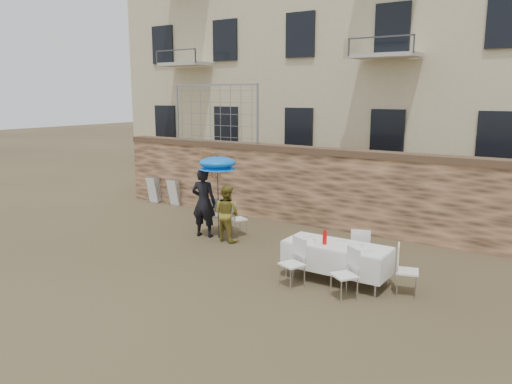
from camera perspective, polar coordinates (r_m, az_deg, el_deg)
The scene contains 17 objects.
ground at distance 10.93m, azimuth -8.24°, elevation -8.87°, with size 80.00×80.00×0.00m, color brown.
stone_wall at distance 14.62m, azimuth 4.75°, elevation 0.78°, with size 13.00×0.50×2.20m, color #8C6446.
chain_link_fence at distance 16.05m, azimuth -4.67°, elevation 8.89°, with size 3.20×0.06×1.80m, color gray, non-canonical shape.
man_suit at distance 13.17m, azimuth -5.99°, elevation -1.19°, with size 0.67×0.44×1.84m, color black.
woman_dress at distance 12.76m, azimuth -3.37°, elevation -2.44°, with size 0.71×0.55×1.46m, color gold.
umbrella at distance 12.82m, azimuth -4.42°, elevation 3.06°, with size 0.99×0.99×2.04m.
couple_chair_left at distance 13.68m, azimuth -4.50°, elevation -2.59°, with size 0.48×0.48×0.96m, color white, non-canonical shape.
couple_chair_right at distance 13.27m, azimuth -2.11°, elevation -2.99°, with size 0.48×0.48×0.96m, color white, non-canonical shape.
banquet_table at distance 10.15m, azimuth 9.22°, elevation -6.12°, with size 2.10×0.85×0.78m.
soda_bottle at distance 10.05m, azimuth 7.86°, elevation -5.22°, with size 0.09×0.09×0.26m, color red.
table_chair_front_left at distance 9.84m, azimuth 4.14°, elevation -8.09°, with size 0.48×0.48×0.96m, color white, non-canonical shape.
table_chair_front_right at distance 9.39m, azimuth 10.07°, elevation -9.21°, with size 0.48×0.48×0.96m, color white, non-canonical shape.
table_chair_back at distance 10.86m, azimuth 11.91°, elevation -6.46°, with size 0.48×0.48×0.96m, color white, non-canonical shape.
table_chair_side at distance 9.86m, azimuth 16.93°, elevation -8.52°, with size 0.48×0.48×0.96m, color white, non-canonical shape.
chair_stack_left at distance 17.74m, azimuth -11.27°, elevation 0.33°, with size 0.46×0.40×0.92m, color white, non-canonical shape.
chair_stack_right at distance 17.13m, azimuth -9.13°, elevation 0.03°, with size 0.46×0.32×0.92m, color white, non-canonical shape.
wood_planks at distance 16.06m, azimuth -4.80°, elevation 1.35°, with size 0.70×0.20×2.00m, color #A37749, non-canonical shape.
Camera 1 is at (6.90, -7.62, 3.71)m, focal length 35.00 mm.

